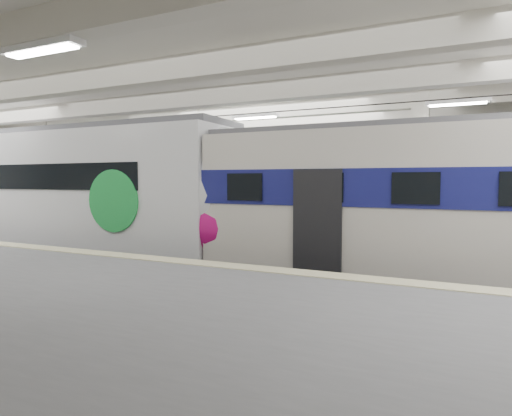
% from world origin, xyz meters
% --- Properties ---
extents(station_hall, '(36.00, 24.00, 5.75)m').
position_xyz_m(station_hall, '(0.00, -1.74, 3.24)').
color(station_hall, black).
rests_on(station_hall, ground).
extents(modern_emu, '(14.36, 2.96, 4.61)m').
position_xyz_m(modern_emu, '(-5.24, -0.00, 2.26)').
color(modern_emu, silver).
rests_on(modern_emu, ground).
extents(older_rer, '(12.56, 2.77, 4.18)m').
position_xyz_m(older_rer, '(6.23, 0.00, 2.20)').
color(older_rer, beige).
rests_on(older_rer, ground).
extents(far_train, '(14.07, 3.21, 4.47)m').
position_xyz_m(far_train, '(-3.58, 5.50, 2.31)').
color(far_train, silver).
rests_on(far_train, ground).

